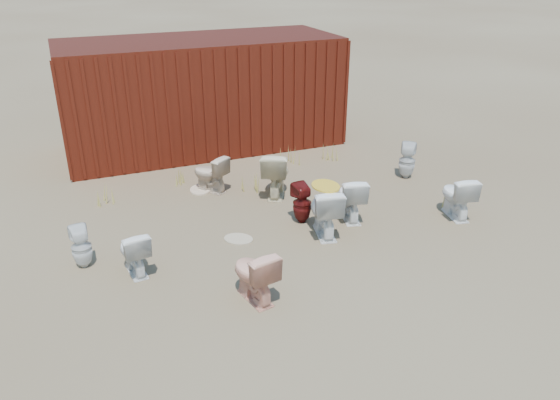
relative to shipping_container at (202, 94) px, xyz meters
name	(u,v)px	position (x,y,z in m)	size (l,w,h in m)	color
ground	(295,248)	(0.00, -5.20, -1.20)	(100.00, 100.00, 0.00)	brown
shipping_container	(202,94)	(0.00, 0.00, 0.00)	(6.00, 2.40, 2.40)	#50190D
toilet_front_a	(134,251)	(-2.35, -4.97, -0.87)	(0.37, 0.66, 0.67)	white
toilet_front_pink	(254,274)	(-1.02, -6.21, -0.83)	(0.42, 0.73, 0.75)	#EDA489
toilet_front_c	(350,198)	(1.26, -4.63, -0.82)	(0.43, 0.75, 0.76)	white
toilet_front_maroon	(302,203)	(0.46, -4.44, -0.86)	(0.31, 0.31, 0.68)	#57100F
toilet_front_e	(457,196)	(2.96, -5.23, -0.82)	(0.42, 0.74, 0.75)	white
toilet_back_a	(81,247)	(-3.02, -4.53, -0.89)	(0.28, 0.29, 0.63)	white
toilet_back_beige_left	(210,174)	(-0.60, -2.63, -0.85)	(0.39, 0.69, 0.70)	beige
toilet_back_beige_right	(276,173)	(0.47, -3.26, -0.77)	(0.48, 0.84, 0.86)	beige
toilet_back_yellowlid	(325,211)	(0.61, -4.96, -0.79)	(0.46, 0.81, 0.82)	white
toilet_back_e	(407,161)	(3.18, -3.46, -0.85)	(0.32, 0.33, 0.71)	silver
yellow_lid	(326,186)	(0.61, -4.96, -0.36)	(0.42, 0.52, 0.03)	gold
loose_tank	(346,202)	(1.33, -4.36, -1.02)	(0.50, 0.20, 0.35)	white
loose_lid_near	(200,190)	(-0.78, -2.53, -1.19)	(0.38, 0.49, 0.02)	beige
loose_lid_far	(238,239)	(-0.72, -4.63, -1.19)	(0.36, 0.47, 0.02)	tan
weed_clump_a	(106,196)	(-2.48, -2.49, -1.03)	(0.36, 0.36, 0.34)	#A39541
weed_clump_b	(250,183)	(0.09, -2.92, -1.04)	(0.32, 0.32, 0.32)	#A39541
weed_clump_c	(330,154)	(2.18, -2.07, -1.03)	(0.36, 0.36, 0.35)	#A39541
weed_clump_d	(179,177)	(-1.07, -2.03, -1.07)	(0.30, 0.30, 0.27)	#A39541
weed_clump_e	(289,157)	(1.31, -1.91, -1.03)	(0.34, 0.34, 0.34)	#A39541
weed_clump_f	(448,199)	(3.10, -4.87, -1.06)	(0.28, 0.28, 0.27)	#A39541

